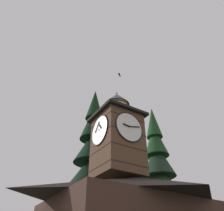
{
  "coord_description": "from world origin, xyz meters",
  "views": [
    {
      "loc": [
        11.43,
        13.48,
        1.66
      ],
      "look_at": [
        1.82,
        -1.84,
        14.03
      ],
      "focal_mm": 36.41,
      "sensor_mm": 36.0,
      "label": 1
    }
  ],
  "objects_px": {
    "pine_tree_behind": "(91,186)",
    "moon": "(69,200)",
    "flying_bird_high": "(119,74)",
    "clock_tower": "(117,137)",
    "pine_tree_aside": "(161,194)"
  },
  "relations": [
    {
      "from": "clock_tower",
      "to": "moon",
      "type": "bearing_deg",
      "value": -107.41
    },
    {
      "from": "clock_tower",
      "to": "flying_bird_high",
      "type": "relative_size",
      "value": 13.21
    },
    {
      "from": "moon",
      "to": "pine_tree_behind",
      "type": "bearing_deg",
      "value": 70.59
    },
    {
      "from": "clock_tower",
      "to": "moon",
      "type": "relative_size",
      "value": 3.63
    },
    {
      "from": "pine_tree_behind",
      "to": "moon",
      "type": "bearing_deg",
      "value": -109.41
    },
    {
      "from": "clock_tower",
      "to": "pine_tree_behind",
      "type": "relative_size",
      "value": 0.46
    },
    {
      "from": "pine_tree_behind",
      "to": "flying_bird_high",
      "type": "distance_m",
      "value": 14.21
    },
    {
      "from": "pine_tree_aside",
      "to": "moon",
      "type": "distance_m",
      "value": 41.17
    },
    {
      "from": "moon",
      "to": "flying_bird_high",
      "type": "height_order",
      "value": "flying_bird_high"
    },
    {
      "from": "pine_tree_behind",
      "to": "pine_tree_aside",
      "type": "distance_m",
      "value": 9.13
    },
    {
      "from": "pine_tree_aside",
      "to": "flying_bird_high",
      "type": "distance_m",
      "value": 15.11
    },
    {
      "from": "pine_tree_behind",
      "to": "flying_bird_high",
      "type": "height_order",
      "value": "flying_bird_high"
    },
    {
      "from": "moon",
      "to": "flying_bird_high",
      "type": "xyz_separation_m",
      "value": [
        11.82,
        42.13,
        6.52
      ]
    },
    {
      "from": "clock_tower",
      "to": "pine_tree_behind",
      "type": "bearing_deg",
      "value": -87.18
    },
    {
      "from": "clock_tower",
      "to": "pine_tree_behind",
      "type": "xyz_separation_m",
      "value": [
        0.21,
        -4.33,
        -3.35
      ]
    }
  ]
}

